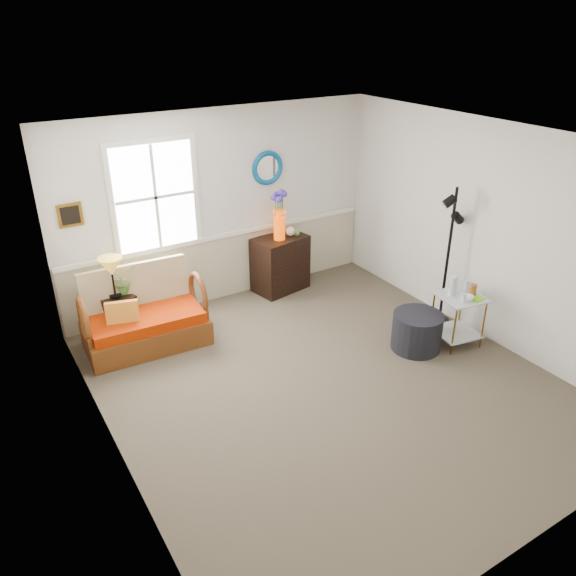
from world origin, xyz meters
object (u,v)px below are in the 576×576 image
lamp_stand (120,319)px  floor_lamp (448,258)px  loveseat (144,310)px  cabinet (280,264)px  ottoman (417,331)px  side_table (457,320)px

lamp_stand → floor_lamp: bearing=-25.1°
loveseat → cabinet: (2.16, 0.45, -0.06)m
floor_lamp → ottoman: floor_lamp is taller
cabinet → floor_lamp: 2.36m
cabinet → floor_lamp: floor_lamp is taller
side_table → ottoman: bearing=161.8°
side_table → ottoman: 0.53m
floor_lamp → loveseat: bearing=-179.9°
cabinet → side_table: size_ratio=1.26×
floor_lamp → lamp_stand: bearing=178.1°
lamp_stand → cabinet: cabinet is taller
loveseat → side_table: bearing=-28.1°
floor_lamp → ottoman: size_ratio=3.05×
loveseat → side_table: size_ratio=2.23×
loveseat → cabinet: bearing=14.9°
side_table → ottoman: side_table is taller
side_table → floor_lamp: floor_lamp is taller
loveseat → floor_lamp: size_ratio=0.79×
cabinet → side_table: bearing=-76.5°
loveseat → cabinet: loveseat is taller
loveseat → floor_lamp: bearing=-19.9°
loveseat → lamp_stand: (-0.23, 0.25, -0.17)m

